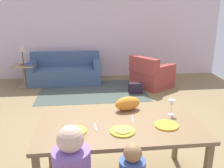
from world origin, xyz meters
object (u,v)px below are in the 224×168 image
(plate_near_child, at_px, (122,131))
(handbag, at_px, (135,88))
(plate_near_woman, at_px, (166,125))
(book_upper, at_px, (30,63))
(dining_table, at_px, (120,130))
(couch, at_px, (65,72))
(book_lower, at_px, (29,65))
(side_table, at_px, (24,72))
(table_lamp, at_px, (22,48))
(plate_near_man, at_px, (74,131))
(armchair, at_px, (151,75))
(cat, at_px, (128,103))
(wine_glass, at_px, (172,104))

(plate_near_child, xyz_separation_m, handbag, (0.85, 3.34, -0.64))
(plate_near_woman, xyz_separation_m, book_upper, (-2.23, 4.15, -0.15))
(dining_table, relative_size, plate_near_woman, 7.01)
(couch, distance_m, book_lower, 0.98)
(plate_near_child, bearing_deg, side_table, 114.41)
(table_lamp, xyz_separation_m, handbag, (2.77, -0.90, -0.88))
(plate_near_woman, distance_m, book_upper, 4.72)
(plate_near_man, height_order, couch, couch)
(plate_near_child, distance_m, book_lower, 4.55)
(table_lamp, bearing_deg, dining_table, -64.64)
(plate_near_woman, relative_size, table_lamp, 0.46)
(armchair, bearing_deg, book_lower, 172.96)
(cat, bearing_deg, dining_table, -126.91)
(plate_near_woman, bearing_deg, dining_table, 168.28)
(plate_near_man, height_order, armchair, armchair)
(armchair, bearing_deg, handbag, -137.06)
(wine_glass, relative_size, book_lower, 0.85)
(dining_table, height_order, cat, cat)
(plate_near_woman, bearing_deg, armchair, 76.82)
(armchair, bearing_deg, cat, -110.35)
(plate_near_child, distance_m, handbag, 3.50)
(book_upper, bearing_deg, handbag, -19.02)
(plate_near_child, xyz_separation_m, plate_near_woman, (0.48, 0.08, 0.00))
(plate_near_man, distance_m, book_lower, 4.33)
(book_upper, bearing_deg, couch, 16.79)
(couch, xyz_separation_m, book_lower, (-0.88, -0.30, 0.29))
(plate_near_man, height_order, table_lamp, table_lamp)
(dining_table, relative_size, book_lower, 7.97)
(plate_near_man, xyz_separation_m, book_lower, (-1.29, 4.13, -0.18))
(dining_table, height_order, armchair, armchair)
(table_lamp, bearing_deg, side_table, -45.00)
(plate_near_man, distance_m, plate_near_child, 0.49)
(table_lamp, relative_size, handbag, 1.69)
(book_lower, xyz_separation_m, handbag, (2.62, -0.86, -0.46))
(dining_table, relative_size, armchair, 1.48)
(plate_near_woman, bearing_deg, book_lower, 118.68)
(wine_glass, xyz_separation_m, book_upper, (-2.38, 3.87, -0.27))
(plate_near_man, height_order, book_upper, plate_near_man)
(dining_table, xyz_separation_m, side_table, (-1.92, 4.06, -0.31))
(side_table, distance_m, table_lamp, 0.63)
(armchair, relative_size, book_lower, 5.40)
(plate_near_man, distance_m, armchair, 4.20)
(cat, height_order, couch, cat)
(wine_glass, distance_m, couch, 4.44)
(plate_near_woman, xyz_separation_m, side_table, (-2.41, 4.16, -0.39))
(book_upper, bearing_deg, table_lamp, 179.08)
(plate_near_woman, relative_size, armchair, 0.21)
(plate_near_child, relative_size, armchair, 0.21)
(book_upper, bearing_deg, side_table, 179.08)
(couch, relative_size, book_lower, 8.67)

